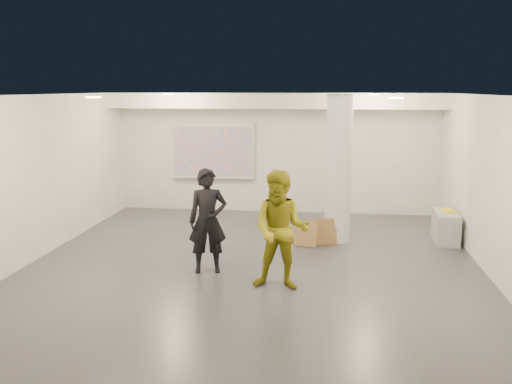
# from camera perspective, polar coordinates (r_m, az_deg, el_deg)

# --- Properties ---
(floor) EXTENTS (8.00, 9.00, 0.01)m
(floor) POSITION_cam_1_polar(r_m,az_deg,el_deg) (10.28, -0.28, -7.27)
(floor) COLOR #33353A
(floor) RESTS_ON ground
(ceiling) EXTENTS (8.00, 9.00, 0.01)m
(ceiling) POSITION_cam_1_polar(r_m,az_deg,el_deg) (9.80, -0.30, 9.69)
(ceiling) COLOR white
(ceiling) RESTS_ON floor
(wall_back) EXTENTS (8.00, 0.01, 3.00)m
(wall_back) POSITION_cam_1_polar(r_m,az_deg,el_deg) (14.36, 2.07, 3.91)
(wall_back) COLOR silver
(wall_back) RESTS_ON floor
(wall_front) EXTENTS (8.00, 0.01, 3.00)m
(wall_front) POSITION_cam_1_polar(r_m,az_deg,el_deg) (5.61, -6.36, -6.45)
(wall_front) COLOR silver
(wall_front) RESTS_ON floor
(wall_left) EXTENTS (0.01, 9.00, 3.00)m
(wall_left) POSITION_cam_1_polar(r_m,az_deg,el_deg) (11.18, -21.08, 1.36)
(wall_left) COLOR silver
(wall_left) RESTS_ON floor
(wall_right) EXTENTS (0.01, 9.00, 3.00)m
(wall_right) POSITION_cam_1_polar(r_m,az_deg,el_deg) (10.22, 22.55, 0.47)
(wall_right) COLOR silver
(wall_right) RESTS_ON floor
(soffit_band) EXTENTS (8.00, 1.10, 0.36)m
(soffit_band) POSITION_cam_1_polar(r_m,az_deg,el_deg) (13.73, 1.89, 9.13)
(soffit_band) COLOR white
(soffit_band) RESTS_ON ceiling
(downlight_nw) EXTENTS (0.22, 0.22, 0.02)m
(downlight_nw) POSITION_cam_1_polar(r_m,az_deg,el_deg) (12.70, -8.81, 9.64)
(downlight_nw) COLOR #EDD17A
(downlight_nw) RESTS_ON ceiling
(downlight_ne) EXTENTS (0.22, 0.22, 0.02)m
(downlight_ne) POSITION_cam_1_polar(r_m,az_deg,el_deg) (12.25, 11.69, 9.53)
(downlight_ne) COLOR #EDD17A
(downlight_ne) RESTS_ON ceiling
(downlight_sw) EXTENTS (0.22, 0.22, 0.02)m
(downlight_sw) POSITION_cam_1_polar(r_m,az_deg,el_deg) (8.92, -15.95, 9.10)
(downlight_sw) COLOR #EDD17A
(downlight_sw) RESTS_ON ceiling
(downlight_se) EXTENTS (0.22, 0.22, 0.02)m
(downlight_se) POSITION_cam_1_polar(r_m,az_deg,el_deg) (8.27, 13.77, 9.13)
(downlight_se) COLOR #EDD17A
(downlight_se) RESTS_ON ceiling
(column) EXTENTS (0.52, 0.52, 3.00)m
(column) POSITION_cam_1_polar(r_m,az_deg,el_deg) (11.63, 8.24, 2.28)
(column) COLOR silver
(column) RESTS_ON floor
(projection_screen) EXTENTS (2.10, 0.13, 1.42)m
(projection_screen) POSITION_cam_1_polar(r_m,az_deg,el_deg) (14.55, -4.26, 4.07)
(projection_screen) COLOR silver
(projection_screen) RESTS_ON wall_back
(credenza) EXTENTS (0.50, 1.08, 0.62)m
(credenza) POSITION_cam_1_polar(r_m,az_deg,el_deg) (12.34, 18.45, -3.31)
(credenza) COLOR #96999B
(credenza) RESTS_ON floor
(postit_pad) EXTENTS (0.31, 0.37, 0.03)m
(postit_pad) POSITION_cam_1_polar(r_m,az_deg,el_deg) (12.34, 18.74, -1.78)
(postit_pad) COLOR yellow
(postit_pad) RESTS_ON credenza
(cardboard_back) EXTENTS (0.50, 0.27, 0.54)m
(cardboard_back) POSITION_cam_1_polar(r_m,az_deg,el_deg) (11.55, 6.89, -3.97)
(cardboard_back) COLOR olive
(cardboard_back) RESTS_ON floor
(cardboard_front) EXTENTS (0.47, 0.28, 0.48)m
(cardboard_front) POSITION_cam_1_polar(r_m,az_deg,el_deg) (11.42, 5.02, -4.26)
(cardboard_front) COLOR olive
(cardboard_front) RESTS_ON floor
(woman) EXTENTS (0.73, 0.57, 1.79)m
(woman) POSITION_cam_1_polar(r_m,az_deg,el_deg) (9.71, -4.84, -2.90)
(woman) COLOR black
(woman) RESTS_ON floor
(man) EXTENTS (0.97, 0.79, 1.88)m
(man) POSITION_cam_1_polar(r_m,az_deg,el_deg) (8.88, 2.52, -3.84)
(man) COLOR #9A9619
(man) RESTS_ON floor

